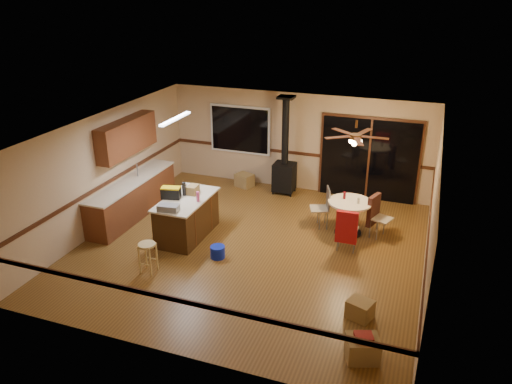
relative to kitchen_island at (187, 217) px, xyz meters
The scene contains 35 objects.
floor 1.57m from the kitchen_island, ahead, with size 7.00×7.00×0.00m, color brown.
ceiling 2.62m from the kitchen_island, ahead, with size 7.00×7.00×0.00m, color silver.
wall_back 3.90m from the kitchen_island, 66.80° to the left, with size 7.00×7.00×0.00m, color tan.
wall_front 3.90m from the kitchen_island, 66.80° to the right, with size 7.00×7.00×0.00m, color tan.
wall_left 2.17m from the kitchen_island, behind, with size 7.00×7.00×0.00m, color tan.
wall_right 5.07m from the kitchen_island, ahead, with size 7.00×7.00×0.00m, color tan.
chair_rail 1.60m from the kitchen_island, ahead, with size 7.00×7.00×0.08m, color #3F1E0F, non-canonical shape.
window 3.61m from the kitchen_island, 91.66° to the left, with size 1.72×0.10×1.32m, color black.
sliding_door 4.88m from the kitchen_island, 45.42° to the left, with size 2.52×0.10×2.10m, color black.
lower_cabinets 1.77m from the kitchen_island, 163.61° to the left, with size 0.60×3.00×0.86m, color brown.
countertop 1.82m from the kitchen_island, 163.61° to the left, with size 0.64×3.04×0.04m, color beige.
upper_cabinets 2.43m from the kitchen_island, 159.02° to the left, with size 0.35×2.00×0.80m, color brown.
kitchen_island is the anchor object (origin of this frame).
wood_stove 3.33m from the kitchen_island, 66.91° to the left, with size 0.55×0.50×2.52m.
ceiling_fan 3.99m from the kitchen_island, 21.78° to the left, with size 0.24×0.24×0.55m.
fluorescent_strip 2.15m from the kitchen_island, 135.00° to the left, with size 0.10×1.20×0.04m, color white.
toolbox_grey 0.85m from the kitchen_island, 94.03° to the right, with size 0.42×0.23×0.13m, color slate.
toolbox_black 0.64m from the kitchen_island, 164.36° to the right, with size 0.40×0.21×0.22m, color black.
toolbox_yellow_lid 0.76m from the kitchen_island, 164.36° to the right, with size 0.40×0.21×0.03m, color gold.
box_on_island 0.62m from the kitchen_island, 85.27° to the left, with size 0.21×0.29×0.19m, color olive.
bottle_dark 0.63m from the kitchen_island, 127.44° to the left, with size 0.09×0.09×0.30m, color black.
bottle_pink 0.64m from the kitchen_island, ahead, with size 0.07×0.07×0.22m, color #D84C8C.
bottle_white 0.73m from the kitchen_island, 116.68° to the left, with size 0.05×0.05×0.16m, color white.
bar_stool 1.60m from the kitchen_island, 91.25° to the right, with size 0.33×0.33×0.61m, color #D4B670.
blue_bucket 1.24m from the kitchen_island, 32.52° to the right, with size 0.30×0.30×0.25m, color #0C20B5.
dining_table 3.58m from the kitchen_island, 21.78° to the left, with size 0.96×0.96×0.78m.
glass_red 3.50m from the kitchen_island, 24.23° to the left, with size 0.06×0.06×0.16m, color #590C14.
glass_cream 3.75m from the kitchen_island, 20.04° to the left, with size 0.06×0.06×0.13m, color beige.
chair_left 3.09m from the kitchen_island, 28.28° to the left, with size 0.52×0.52×0.51m.
chair_near 3.45m from the kitchen_island, ahead, with size 0.44×0.46×0.70m.
chair_right 4.11m from the kitchen_island, 20.48° to the left, with size 0.57×0.55×0.70m.
box_under_window 3.12m from the kitchen_island, 87.23° to the left, with size 0.45×0.36×0.36m, color olive.
box_corner_a 5.00m from the kitchen_island, 31.71° to the right, with size 0.48×0.40×0.36m, color olive.
box_corner_b 4.39m from the kitchen_island, 22.05° to the right, with size 0.40×0.34×0.33m, color olive.
box_small_red 4.99m from the kitchen_island, 31.71° to the right, with size 0.27×0.22×0.07m, color maroon.
Camera 1 is at (3.27, -8.73, 5.24)m, focal length 35.00 mm.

